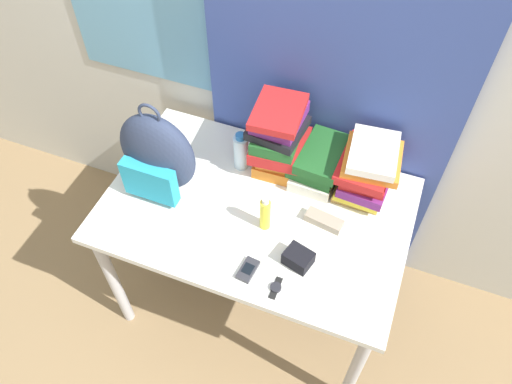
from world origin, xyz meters
name	(u,v)px	position (x,y,z in m)	size (l,w,h in m)	color
ground_plane	(226,365)	(0.00, 0.00, 0.00)	(12.00, 12.00, 0.00)	#8C704C
wall_back	(300,39)	(0.00, 0.88, 1.25)	(6.00, 0.06, 2.50)	beige
curtain_blue	(336,56)	(0.15, 0.83, 1.25)	(1.04, 0.04, 2.50)	#384C93
desk	(256,221)	(0.00, 0.40, 0.68)	(1.23, 0.80, 0.77)	silver
backpack	(157,155)	(-0.40, 0.37, 0.95)	(0.32, 0.19, 0.44)	#2D3851
book_stack_left	(279,138)	(0.01, 0.65, 0.93)	(0.24, 0.26, 0.33)	orange
book_stack_center	(319,163)	(0.18, 0.65, 0.85)	(0.22, 0.28, 0.16)	silver
book_stack_right	(367,169)	(0.38, 0.65, 0.89)	(0.24, 0.29, 0.24)	olive
water_bottle	(241,152)	(-0.14, 0.59, 0.86)	(0.06, 0.06, 0.19)	silver
sports_bottle	(265,146)	(-0.05, 0.62, 0.89)	(0.08, 0.08, 0.25)	white
sunscreen_bottle	(265,214)	(0.07, 0.33, 0.85)	(0.04, 0.04, 0.17)	yellow
cell_phone	(248,270)	(0.08, 0.12, 0.78)	(0.06, 0.10, 0.02)	#2D2D33
sunglasses_case	(324,221)	(0.28, 0.42, 0.79)	(0.16, 0.08, 0.04)	gray
camera_pouch	(298,258)	(0.24, 0.22, 0.80)	(0.12, 0.10, 0.06)	black
wristwatch	(276,288)	(0.20, 0.09, 0.77)	(0.04, 0.09, 0.01)	black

